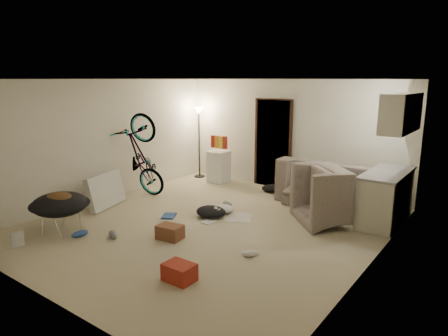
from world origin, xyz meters
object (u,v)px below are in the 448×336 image
Objects in this scene: juicer at (216,212)px; kitchen_counter at (385,198)px; armchair at (340,202)px; tv_box at (106,190)px; drink_case_a at (170,232)px; saucer_chair at (60,209)px; mini_fridge at (219,166)px; drink_case_b at (179,272)px; floor_lamp at (199,127)px; bicycle at (142,174)px; sofa at (335,189)px.

kitchen_counter is at bearing 32.31° from juicer.
armchair is at bearing 31.09° from juicer.
drink_case_a is (2.19, -0.45, -0.22)m from tv_box.
saucer_chair is at bearing -83.81° from tv_box.
mini_fridge is 1.98× the size of drink_case_b.
floor_lamp reaches higher than kitchen_counter.
kitchen_counter is 4.94m from bicycle.
juicer is at bearing -56.48° from mini_fridge.
juicer is at bearing 52.37° from saucer_chair.
bicycle is 2.21m from juicer.
sofa is at bearing 157.62° from kitchen_counter.
juicer is at bearing -147.69° from kitchen_counter.
bicycle is at bearing 174.81° from juicer.
tv_box is (0.10, -3.05, -0.97)m from floor_lamp.
juicer reaches higher than drink_case_a.
bicycle reaches higher than drink_case_b.
kitchen_counter is at bearing 10.47° from tv_box.
saucer_chair is at bearing -127.63° from juicer.
drink_case_a is at bearing 96.25° from armchair.
floor_lamp is 3.43m from juicer.
saucer_chair is at bearing -160.17° from drink_case_a.
saucer_chair is (-4.18, -3.72, -0.04)m from kitchen_counter.
drink_case_a is (1.58, -3.40, -0.27)m from mini_fridge.
juicer is (-1.47, -2.07, -0.23)m from sofa.
armchair is at bearing -18.58° from mini_fridge.
bicycle is 2.64m from drink_case_a.
sofa is at bearing 21.64° from tv_box.
floor_lamp is 4.35m from drink_case_a.
bicycle is at bearing -109.40° from mini_fridge.
armchair reaches higher than sofa.
bicycle is at bearing 26.38° from sofa.
juicer is (-0.02, 1.23, -0.01)m from drink_case_a.
sofa reaches higher than drink_case_a.
juicer reaches higher than drink_case_b.
bicycle reaches higher than armchair.
floor_lamp is 1.21× the size of kitchen_counter.
mini_fridge is at bearing 89.23° from saucer_chair.
bicycle reaches higher than juicer.
sofa is 3.03m from mini_fridge.
bicycle is at bearing 57.85° from armchair.
saucer_chair is 2.67m from juicer.
sofa is 5.82× the size of drink_case_b.
mini_fridge is 4.27m from saucer_chair.
kitchen_counter is at bearing -7.66° from floor_lamp.
tv_box reaches higher than juicer.
armchair is 4.68× the size of juicer.
drink_case_b is at bearing -52.95° from floor_lamp.
sofa is 3.61m from drink_case_a.
armchair is 3.05m from drink_case_a.
bicycle is 2.41× the size of mini_fridge.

